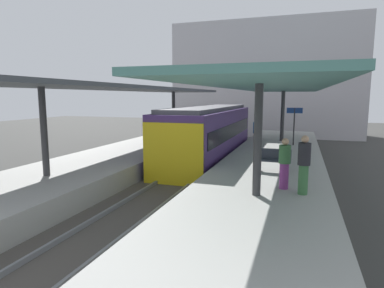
% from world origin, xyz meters
% --- Properties ---
extents(ground_plane, '(80.00, 80.00, 0.00)m').
position_xyz_m(ground_plane, '(0.00, 0.00, 0.00)').
color(ground_plane, '#383835').
extents(platform_left, '(4.40, 28.00, 1.00)m').
position_xyz_m(platform_left, '(-3.80, 0.00, 0.50)').
color(platform_left, '#9E9E99').
rests_on(platform_left, ground_plane).
extents(platform_right, '(4.40, 28.00, 1.00)m').
position_xyz_m(platform_right, '(3.80, 0.00, 0.50)').
color(platform_right, '#9E9E99').
rests_on(platform_right, ground_plane).
extents(track_ballast, '(3.20, 28.00, 0.20)m').
position_xyz_m(track_ballast, '(0.00, 0.00, 0.10)').
color(track_ballast, '#4C4742').
rests_on(track_ballast, ground_plane).
extents(rail_near_side, '(0.08, 28.00, 0.14)m').
position_xyz_m(rail_near_side, '(-0.72, 0.00, 0.27)').
color(rail_near_side, slate).
rests_on(rail_near_side, track_ballast).
extents(rail_far_side, '(0.08, 28.00, 0.14)m').
position_xyz_m(rail_far_side, '(0.72, 0.00, 0.27)').
color(rail_far_side, slate).
rests_on(rail_far_side, track_ballast).
extents(commuter_train, '(2.78, 11.17, 3.10)m').
position_xyz_m(commuter_train, '(0.00, 3.55, 1.73)').
color(commuter_train, '#472D6B').
rests_on(commuter_train, track_ballast).
extents(canopy_left, '(4.18, 21.00, 3.37)m').
position_xyz_m(canopy_left, '(-3.80, 1.40, 4.24)').
color(canopy_left, '#333335').
rests_on(canopy_left, platform_left).
extents(canopy_right, '(4.18, 21.00, 3.38)m').
position_xyz_m(canopy_right, '(3.80, 1.40, 4.26)').
color(canopy_right, '#333335').
rests_on(canopy_right, platform_right).
extents(platform_bench, '(1.40, 0.41, 0.86)m').
position_xyz_m(platform_bench, '(3.96, -1.58, 1.46)').
color(platform_bench, black).
rests_on(platform_bench, platform_right).
extents(platform_sign, '(0.90, 0.08, 2.21)m').
position_xyz_m(platform_sign, '(4.57, 5.84, 2.62)').
color(platform_sign, '#262628').
rests_on(platform_sign, platform_right).
extents(passenger_near_bench, '(0.36, 0.36, 1.66)m').
position_xyz_m(passenger_near_bench, '(2.59, 4.18, 1.86)').
color(passenger_near_bench, '#7A337A').
rests_on(passenger_near_bench, platform_right).
extents(passenger_mid_platform, '(0.36, 0.36, 1.60)m').
position_xyz_m(passenger_mid_platform, '(4.52, -3.96, 1.83)').
color(passenger_mid_platform, '#7A337A').
rests_on(passenger_mid_platform, platform_right).
extents(passenger_far_end, '(0.36, 0.36, 1.75)m').
position_xyz_m(passenger_far_end, '(5.09, -4.39, 1.91)').
color(passenger_far_end, '#386B3D').
rests_on(passenger_far_end, platform_right).
extents(station_building_backdrop, '(18.00, 6.00, 11.00)m').
position_xyz_m(station_building_backdrop, '(1.41, 20.00, 5.50)').
color(station_building_backdrop, '#B7B2B7').
rests_on(station_building_backdrop, ground_plane).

